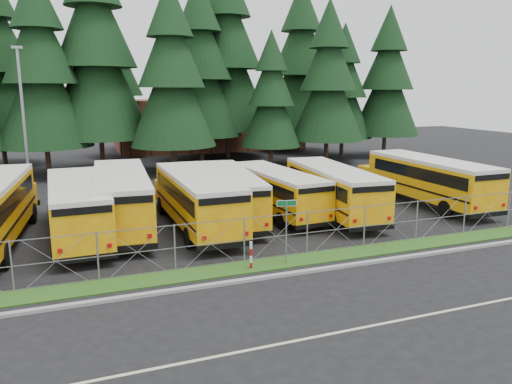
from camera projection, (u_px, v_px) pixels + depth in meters
The scene contains 27 objects.
ground at pixel (316, 245), 23.82m from camera, with size 120.00×120.00×0.00m, color black.
curb at pixel (351, 265), 20.98m from camera, with size 50.00×0.25×0.12m, color gray.
grass_verge at pixel (334, 256), 22.26m from camera, with size 50.00×1.40×0.06m, color #174212.
road_lane_line at pixel (429, 314), 16.52m from camera, with size 50.00×0.12×0.01m, color beige.
chainlink_fence at pixel (327, 231), 22.71m from camera, with size 44.00×0.10×2.00m, color gray, non-canonical shape.
brick_building at pixel (208, 124), 61.86m from camera, with size 22.00×10.00×6.00m, color brown.
bus_1 at pixel (77, 209), 24.76m from camera, with size 2.63×11.13×2.92m, color orange, non-canonical shape.
bus_2 at pixel (121, 200), 26.39m from camera, with size 2.79×11.81×3.10m, color orange, non-canonical shape.
bus_3 at pixel (196, 201), 26.51m from camera, with size 2.68×11.34×2.97m, color orange, non-canonical shape.
bus_4 at pixel (227, 195), 28.21m from camera, with size 2.55×10.78×2.83m, color orange, non-canonical shape.
bus_5 at pixel (274, 192), 29.40m from camera, with size 2.41×10.22×2.68m, color orange, non-canonical shape.
bus_6 at pixel (330, 191), 29.33m from camera, with size 2.59×10.96×2.87m, color orange, non-canonical shape.
bus_east at pixel (425, 181), 31.96m from camera, with size 2.72×11.53×3.02m, color orange, non-canonical shape.
street_sign at pixel (286, 218), 20.80m from camera, with size 0.82×0.54×2.81m.
striped_bollard at pixel (251, 256), 20.52m from camera, with size 0.11×0.11×1.20m, color #B20C0C.
light_standard at pixel (23, 116), 34.38m from camera, with size 0.70×0.35×10.14m.
conifer_2 at pixel (41, 73), 40.93m from camera, with size 7.74×7.74×17.12m, color black, non-canonical shape.
conifer_3 at pixel (96, 56), 43.58m from camera, with size 9.15×9.15×20.24m, color black, non-canonical shape.
conifer_4 at pixel (171, 78), 42.49m from camera, with size 7.43×7.43×16.42m, color black, non-canonical shape.
conifer_5 at pixel (200, 71), 49.22m from camera, with size 8.19×8.19×18.12m, color black, non-canonical shape.
conifer_6 at pixel (271, 99), 47.21m from camera, with size 5.75×5.75×12.72m, color black, non-canonical shape.
conifer_7 at pixel (328, 83), 48.52m from camera, with size 7.15×7.15×15.82m, color black, non-canonical shape.
conifer_8 at pixel (343, 91), 53.39m from camera, with size 6.40×6.40×14.15m, color black, non-canonical shape.
conifer_9 at pixel (387, 82), 53.66m from camera, with size 7.22×7.22×15.97m, color black, non-canonical shape.
conifer_11 at pixel (119, 89), 53.44m from camera, with size 6.57×6.57×14.54m, color black, non-canonical shape.
conifer_12 at pixel (227, 59), 52.11m from camera, with size 9.35×9.35×20.68m, color black, non-canonical shape.
conifer_13 at pixel (301, 67), 57.80m from camera, with size 8.82×8.82×19.51m, color black, non-canonical shape.
Camera 1 is at (-10.89, -20.24, 7.35)m, focal length 35.00 mm.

